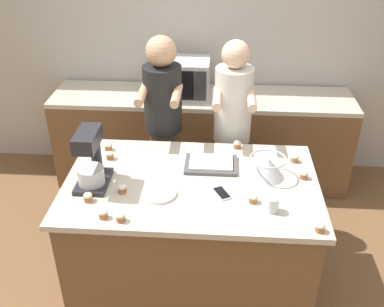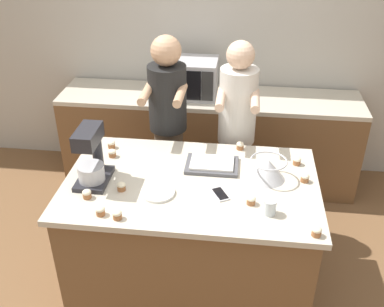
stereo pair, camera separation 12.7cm
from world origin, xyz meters
name	(u,v)px [view 2 (the right image)]	position (x,y,z in m)	size (l,w,h in m)	color
ground_plane	(191,280)	(0.00, 0.00, 0.00)	(16.00, 16.00, 0.00)	brown
back_wall	(214,37)	(0.00, 1.77, 1.35)	(10.00, 0.06, 2.70)	#B2ADA3
island_counter	(191,234)	(0.00, 0.00, 0.46)	(1.66, 1.04, 0.91)	brown
back_counter	(209,139)	(0.00, 1.42, 0.45)	(2.80, 0.60, 0.90)	brown
person_left	(168,130)	(-0.27, 0.73, 0.89)	(0.32, 0.49, 1.66)	brown
person_right	(236,135)	(0.27, 0.73, 0.88)	(0.31, 0.49, 1.64)	brown
stand_mixer	(92,159)	(-0.63, -0.07, 1.08)	(0.20, 0.30, 0.39)	#232328
mixing_bowl	(268,169)	(0.50, 0.09, 0.98)	(0.24, 0.24, 0.14)	#BCBCC1
baking_tray	(212,164)	(0.12, 0.19, 0.93)	(0.36, 0.25, 0.04)	#4C4C51
microwave_oven	(189,78)	(-0.19, 1.42, 1.07)	(0.51, 0.37, 0.34)	#B7B7BC
cell_phone	(220,194)	(0.20, -0.13, 0.91)	(0.13, 0.16, 0.01)	silver
drinking_glass	(270,207)	(0.50, -0.28, 0.96)	(0.08, 0.08, 0.10)	silver
small_plate	(158,192)	(-0.19, -0.16, 0.92)	(0.22, 0.22, 0.02)	white
cupcake_0	(112,153)	(-0.60, 0.24, 0.94)	(0.06, 0.06, 0.06)	#9E6038
cupcake_1	(87,194)	(-0.62, -0.26, 0.94)	(0.06, 0.06, 0.06)	#9E6038
cupcake_2	(317,231)	(0.75, -0.45, 0.94)	(0.06, 0.06, 0.06)	#9E6038
cupcake_3	(305,178)	(0.74, 0.08, 0.94)	(0.06, 0.06, 0.06)	#9E6038
cupcake_4	(240,146)	(0.31, 0.46, 0.94)	(0.06, 0.06, 0.06)	#9E6038
cupcake_5	(251,200)	(0.39, -0.20, 0.94)	(0.06, 0.06, 0.06)	#9E6038
cupcake_6	(117,215)	(-0.38, -0.44, 0.94)	(0.06, 0.06, 0.06)	#9E6038
cupcake_7	(297,161)	(0.70, 0.29, 0.94)	(0.06, 0.06, 0.06)	#9E6038
cupcake_8	(100,211)	(-0.49, -0.41, 0.94)	(0.06, 0.06, 0.06)	#9E6038
cupcake_9	(111,144)	(-0.64, 0.36, 0.94)	(0.06, 0.06, 0.06)	#9E6038
cupcake_10	(121,186)	(-0.43, -0.15, 0.94)	(0.06, 0.06, 0.06)	#9E6038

